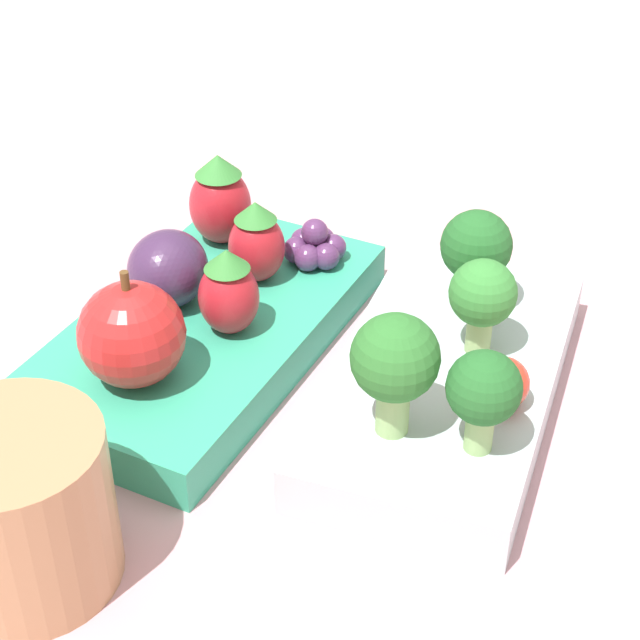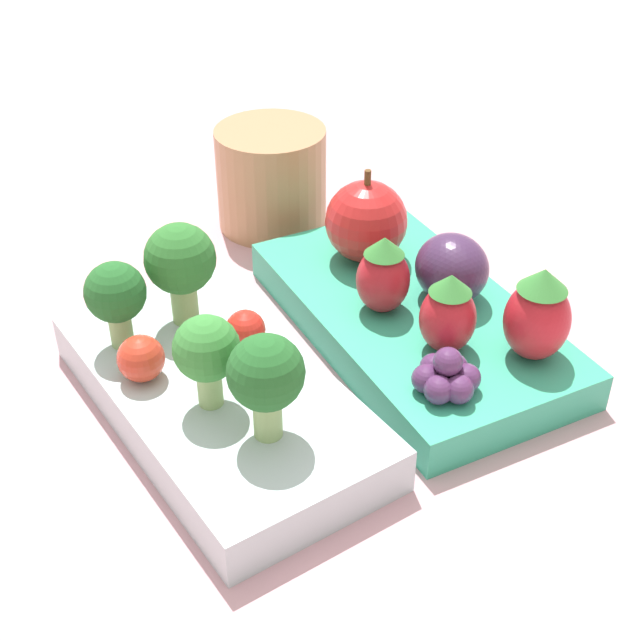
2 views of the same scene
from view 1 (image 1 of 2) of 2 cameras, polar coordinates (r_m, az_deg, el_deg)
The scene contains 16 objects.
ground_plane at distance 0.52m, azimuth 0.44°, elevation -2.90°, with size 4.00×4.00×0.00m, color #C6939E.
bento_box_savoury at distance 0.50m, azimuth 6.64°, elevation -3.53°, with size 0.19×0.10×0.02m.
bento_box_fruit at distance 0.54m, azimuth -6.18°, elevation -0.69°, with size 0.21×0.12×0.02m.
broccoli_floret_0 at distance 0.43m, azimuth 4.02°, elevation -2.24°, with size 0.04×0.04×0.06m.
broccoli_floret_1 at distance 0.51m, azimuth 8.32°, elevation 3.76°, with size 0.03×0.03×0.05m.
broccoli_floret_2 at distance 0.49m, azimuth 8.67°, elevation 1.26°, with size 0.03×0.03×0.05m.
broccoli_floret_3 at distance 0.43m, azimuth 8.72°, elevation -3.77°, with size 0.03×0.03×0.05m.
cherry_tomato_0 at distance 0.47m, azimuth 9.72°, elevation -3.33°, with size 0.02×0.02×0.02m.
cherry_tomato_1 at distance 0.48m, azimuth 3.51°, elevation -1.71°, with size 0.02×0.02×0.02m.
apple at distance 0.48m, azimuth -10.01°, elevation -0.76°, with size 0.05×0.05×0.06m.
strawberry_0 at distance 0.51m, azimuth -4.90°, elevation 1.49°, with size 0.03×0.03×0.04m.
strawberry_1 at distance 0.58m, azimuth -5.36°, elevation 6.39°, with size 0.03×0.03×0.05m.
strawberry_2 at distance 0.54m, azimuth -3.41°, elevation 4.16°, with size 0.03×0.03×0.04m.
plum at distance 0.53m, azimuth -8.20°, elevation 2.63°, with size 0.04×0.04×0.04m.
grape_cluster at distance 0.56m, azimuth -0.28°, elevation 3.94°, with size 0.03×0.03×0.02m.
drinking_cup at distance 0.42m, azimuth -15.82°, elevation -9.67°, with size 0.07×0.07×0.07m.
Camera 1 is at (0.38, 0.15, 0.32)m, focal length 60.00 mm.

